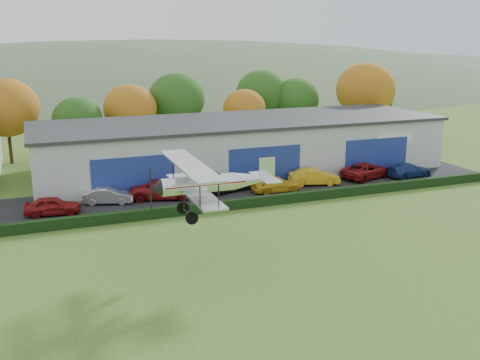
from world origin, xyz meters
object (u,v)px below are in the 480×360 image
object	(u,v)px
car_0	(53,206)
car_3	(228,183)
hangar	(242,145)
car_2	(165,189)
car_6	(366,170)
car_4	(276,184)
biplane	(209,182)
car_1	(108,196)
car_5	(314,177)
car_7	(409,170)

from	to	relation	value
car_0	car_3	xyz separation A→B (m)	(14.77, 1.52, 0.04)
hangar	car_0	bearing A→B (deg)	-156.06
hangar	car_2	distance (m)	12.03
car_6	car_4	bearing A→B (deg)	79.01
car_3	car_0	bearing A→B (deg)	79.03
car_4	car_2	bearing A→B (deg)	83.16
car_4	biplane	world-z (taller)	biplane
car_0	biplane	distance (m)	15.99
car_0	car_6	distance (m)	28.79
car_2	car_3	xyz separation A→B (m)	(5.72, 0.20, -0.03)
car_3	car_6	xyz separation A→B (m)	(14.00, -0.43, 0.01)
car_4	car_6	size ratio (longest dim) A/B	0.79
car_6	biplane	xyz separation A→B (m)	(-20.27, -13.94, 4.23)
car_1	car_0	bearing A→B (deg)	123.69
car_3	car_5	bearing A→B (deg)	-112.83
car_2	biplane	size ratio (longest dim) A/B	0.64
car_3	car_6	world-z (taller)	car_6
car_7	car_1	bearing A→B (deg)	84.75
car_2	car_1	bearing A→B (deg)	104.47
car_0	car_3	bearing A→B (deg)	-77.57
hangar	car_0	xyz separation A→B (m)	(-18.68, -8.29, -1.90)
car_3	car_1	bearing A→B (deg)	73.70
hangar	biplane	world-z (taller)	biplane
car_0	car_2	world-z (taller)	car_2
car_3	biplane	world-z (taller)	biplane
car_7	biplane	world-z (taller)	biplane
car_3	car_6	size ratio (longest dim) A/B	0.95
hangar	car_7	distance (m)	16.65
car_5	biplane	world-z (taller)	biplane
car_1	car_7	distance (m)	28.62
car_0	car_5	size ratio (longest dim) A/B	0.90
car_5	car_1	bearing A→B (deg)	101.51
car_0	biplane	size ratio (longest dim) A/B	0.48
car_2	car_3	world-z (taller)	car_2
car_1	car_4	size ratio (longest dim) A/B	0.94
hangar	car_3	bearing A→B (deg)	-120.00
car_0	car_2	xyz separation A→B (m)	(9.05, 1.32, 0.07)
biplane	car_3	bearing A→B (deg)	66.92
car_6	hangar	bearing A→B (deg)	35.62
car_0	car_7	distance (m)	32.97
car_4	biplane	size ratio (longest dim) A/B	0.49
biplane	hangar	bearing A→B (deg)	64.78
car_0	car_1	xyz separation A→B (m)	(4.39, 1.42, -0.04)
car_1	car_3	size ratio (longest dim) A/B	0.78
car_7	biplane	bearing A→B (deg)	115.32
car_7	car_0	bearing A→B (deg)	87.61
hangar	car_1	world-z (taller)	hangar
biplane	car_4	bearing A→B (deg)	51.63
car_1	car_3	distance (m)	10.38
car_4	car_6	world-z (taller)	car_6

